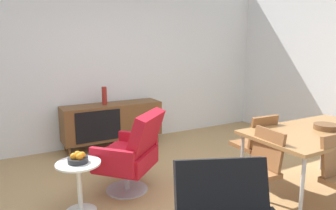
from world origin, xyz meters
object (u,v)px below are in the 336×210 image
object	(u,v)px
sideboard	(112,121)
side_table_round	(79,181)
dining_table	(317,134)
fruit_bowl	(78,158)
dining_chair_near_window	(257,169)
wooden_bowl_on_table	(326,127)
vase_cobalt	(104,96)
dining_chair_back_left	(255,145)
lounge_chair_red	(132,152)

from	to	relation	value
sideboard	side_table_round	distance (m)	2.04
dining_table	fruit_bowl	size ratio (longest dim) A/B	8.00
dining_chair_near_window	fruit_bowl	distance (m)	1.76
sideboard	wooden_bowl_on_table	distance (m)	3.12
dining_table	wooden_bowl_on_table	size ratio (longest dim) A/B	6.15
vase_cobalt	fruit_bowl	xyz separation A→B (m)	(-0.86, -1.78, -0.30)
vase_cobalt	dining_chair_near_window	bearing A→B (deg)	-76.65
dining_chair_back_left	side_table_round	bearing A→B (deg)	170.39
sideboard	dining_table	bearing A→B (deg)	-62.26
dining_table	fruit_bowl	bearing A→B (deg)	159.30
vase_cobalt	lounge_chair_red	distance (m)	1.69
dining_table	wooden_bowl_on_table	bearing A→B (deg)	-12.47
dining_chair_back_left	side_table_round	size ratio (longest dim) A/B	1.65
dining_chair_near_window	side_table_round	size ratio (longest dim) A/B	1.65
vase_cobalt	dining_chair_back_left	world-z (taller)	vase_cobalt
dining_table	sideboard	bearing A→B (deg)	117.74
side_table_round	lounge_chair_red	bearing A→B (deg)	13.70
dining_table	side_table_round	bearing A→B (deg)	159.30
lounge_chair_red	vase_cobalt	bearing A→B (deg)	81.89
sideboard	wooden_bowl_on_table	size ratio (longest dim) A/B	6.15
wooden_bowl_on_table	dining_chair_near_window	size ratio (longest dim) A/B	0.30
dining_table	wooden_bowl_on_table	xyz separation A→B (m)	(0.11, -0.02, 0.07)
dining_table	lounge_chair_red	world-z (taller)	lounge_chair_red
sideboard	lounge_chair_red	size ratio (longest dim) A/B	1.69
sideboard	dining_chair_near_window	size ratio (longest dim) A/B	1.87
dining_table	dining_chair_back_left	size ratio (longest dim) A/B	1.87
sideboard	lounge_chair_red	distance (m)	1.66
dining_table	wooden_bowl_on_table	world-z (taller)	wooden_bowl_on_table
dining_chair_near_window	lounge_chair_red	world-z (taller)	lounge_chair_red
lounge_chair_red	side_table_round	world-z (taller)	lounge_chair_red
sideboard	dining_chair_back_left	size ratio (longest dim) A/B	1.87
sideboard	lounge_chair_red	world-z (taller)	lounge_chair_red
vase_cobalt	dining_table	xyz separation A→B (m)	(1.53, -2.69, -0.17)
side_table_round	wooden_bowl_on_table	bearing A→B (deg)	-20.36
wooden_bowl_on_table	side_table_round	size ratio (longest dim) A/B	0.50
wooden_bowl_on_table	dining_chair_back_left	size ratio (longest dim) A/B	0.30
lounge_chair_red	dining_table	bearing A→B (deg)	-31.03
vase_cobalt	dining_chair_back_left	distance (m)	2.46
sideboard	dining_chair_near_window	world-z (taller)	dining_chair_near_window
vase_cobalt	lounge_chair_red	xyz separation A→B (m)	(-0.23, -1.63, -0.40)
dining_chair_near_window	side_table_round	world-z (taller)	dining_chair_near_window
dining_chair_near_window	dining_chair_back_left	bearing A→B (deg)	46.42
fruit_bowl	sideboard	bearing A→B (deg)	61.18
vase_cobalt	dining_chair_near_window	distance (m)	2.79
lounge_chair_red	side_table_round	xyz separation A→B (m)	(-0.63, -0.15, -0.15)
side_table_round	sideboard	bearing A→B (deg)	61.14
dining_chair_near_window	side_table_round	bearing A→B (deg)	148.88
vase_cobalt	fruit_bowl	distance (m)	2.00
wooden_bowl_on_table	lounge_chair_red	bearing A→B (deg)	149.91
dining_chair_back_left	dining_chair_near_window	xyz separation A→B (m)	(-0.54, -0.56, 0.00)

